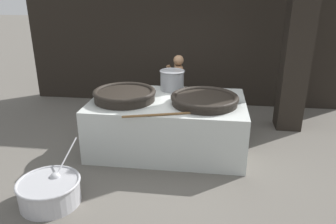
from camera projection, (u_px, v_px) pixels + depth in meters
name	position (u px, v px, depth m)	size (l,w,h in m)	color
ground_plane	(168.00, 147.00, 6.58)	(60.00, 60.00, 0.00)	#666059
back_wall	(183.00, 19.00, 8.41)	(8.34, 0.24, 4.46)	black
support_pillar	(300.00, 27.00, 6.73)	(0.53, 0.53, 4.46)	black
hearth_platform	(168.00, 124.00, 6.40)	(2.91, 1.82, 1.00)	silver
giant_wok_near	(125.00, 95.00, 6.15)	(1.18, 1.18, 0.21)	black
giant_wok_far	(205.00, 99.00, 5.97)	(1.25, 1.25, 0.17)	black
stock_pot	(172.00, 80.00, 6.73)	(0.52, 0.52, 0.42)	gray
stirring_paddle	(169.00, 114.00, 5.47)	(1.40, 0.49, 0.04)	brown
cook	(178.00, 88.00, 7.36)	(0.44, 0.63, 1.62)	#8C6647
prep_bowl_vegetables	(50.00, 190.00, 4.81)	(0.92, 1.18, 0.76)	#B7B7BC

